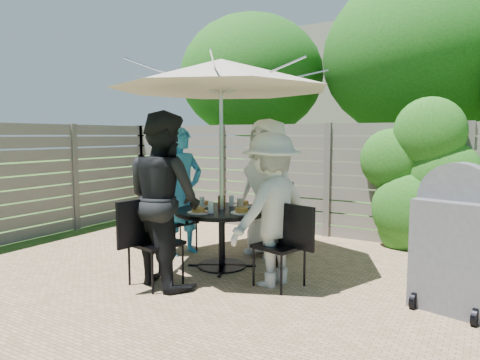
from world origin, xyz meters
The scene contains 22 objects.
backyard_envelope centered at (0.09, 10.29, 2.61)m, with size 60.00×60.00×5.00m.
patio_table centered at (-0.59, 0.77, 0.52)m, with size 1.41×1.41×0.74m.
umbrella centered at (-0.59, 0.77, 2.37)m, with size 3.28×3.28×2.56m.
chair_back centered at (-0.32, 1.70, 0.29)m, with size 0.55×0.74×0.97m.
person_back centered at (-0.35, 1.57, 0.94)m, with size 0.92×0.60×1.88m, color silver.
chair_left centered at (-1.51, 1.05, 0.27)m, with size 0.68×0.53×0.90m.
person_left centered at (-1.39, 1.01, 0.88)m, with size 0.64×0.42×1.76m, color teal.
chair_front centered at (-0.86, -0.15, 0.30)m, with size 0.56×0.75×0.99m.
person_front centered at (-0.82, -0.02, 0.96)m, with size 0.93×0.73×1.92m, color black.
chair_right centered at (0.34, 0.50, 0.28)m, with size 0.72×0.55×0.94m.
person_right centered at (0.21, 0.54, 0.84)m, with size 1.09×0.63×1.69m, color #B9BBB5.
plate_back centered at (-0.49, 1.12, 0.77)m, with size 0.26×0.26×0.06m.
plate_left centered at (-0.93, 0.88, 0.77)m, with size 0.26×0.26×0.06m.
plate_front centered at (-0.69, 0.43, 0.77)m, with size 0.26×0.26×0.06m.
plate_right centered at (-0.24, 0.67, 0.77)m, with size 0.26×0.26×0.06m.
glass_back centered at (-0.62, 1.05, 0.81)m, with size 0.07×0.07×0.14m, color silver.
glass_left centered at (-0.87, 0.75, 0.81)m, with size 0.07×0.07×0.14m, color silver.
glass_front centered at (-0.56, 0.49, 0.81)m, with size 0.07×0.07×0.14m, color silver.
syrup_jug centered at (-0.63, 0.84, 0.82)m, with size 0.09×0.09×0.16m, color #59280C.
coffee_cup centered at (-0.43, 0.96, 0.80)m, with size 0.08×0.08×0.12m, color #C6B293.
bicycle centered at (-3.14, 2.60, 0.49)m, with size 0.65×1.87×0.98m, color #333338.
bbq_grill centered at (2.01, 0.80, 0.64)m, with size 0.79×0.68×1.41m.
Camera 1 is at (2.23, -3.60, 1.65)m, focal length 32.00 mm.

